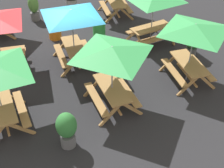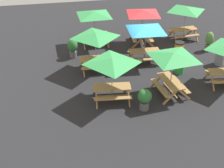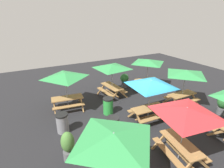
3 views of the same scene
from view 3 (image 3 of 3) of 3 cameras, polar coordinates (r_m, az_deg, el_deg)
ground_plane at (r=9.77m, az=9.32°, el=-11.59°), size 25.94×25.94×0.00m
picnic_table_0 at (r=13.12m, az=11.66°, el=6.62°), size 2.19×2.19×2.34m
picnic_table_1 at (r=11.22m, az=22.86°, el=2.73°), size 2.00×2.00×2.34m
picnic_table_2 at (r=11.55m, az=0.00°, el=5.02°), size 2.81×2.81×2.34m
picnic_table_3 at (r=8.93m, az=12.46°, el=-0.70°), size 2.83×2.83×2.34m
picnic_table_4 at (r=10.20m, az=-15.06°, el=1.92°), size 2.25×2.25×2.34m
picnic_table_5 at (r=5.18m, az=0.52°, el=-18.39°), size 2.18×2.18×2.34m
picnic_table_6 at (r=6.85m, az=23.02°, el=-9.33°), size 2.80×2.80×2.34m
trash_bin_gray at (r=8.88m, az=-15.87°, el=-12.13°), size 0.59×0.59×0.98m
trash_bin_orange at (r=8.32m, az=0.28°, el=-13.73°), size 0.59×0.59×0.98m
trash_bin_green at (r=9.99m, az=-1.29°, el=-7.13°), size 0.59×0.59×0.98m
potted_plant_0 at (r=11.66m, az=32.47°, el=-5.35°), size 0.60×0.60×1.22m
potted_plant_1 at (r=7.27m, az=-14.17°, el=-18.84°), size 0.51×0.51×1.27m
potted_plant_2 at (r=13.60m, az=4.07°, el=1.50°), size 0.65×0.65×1.06m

